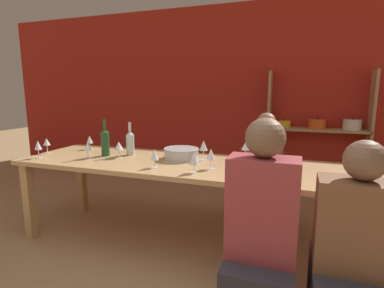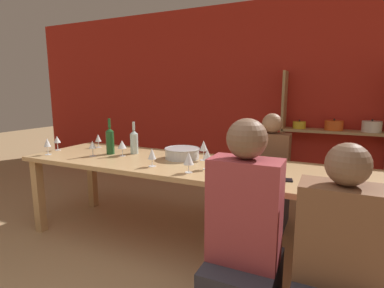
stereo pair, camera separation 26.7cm
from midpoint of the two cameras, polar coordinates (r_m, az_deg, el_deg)
name	(u,v)px [view 2 (the right image)]	position (r m, az deg, el deg)	size (l,w,h in m)	color
wall_back_red	(254,94)	(4.79, 13.39, 9.31)	(8.80, 0.06, 2.70)	red
shelf_unit	(335,149)	(4.56, 27.10, -0.83)	(1.36, 0.30, 1.67)	tan
dining_table	(187,171)	(2.63, 1.99, -5.23)	(3.08, 0.89, 0.77)	tan
mixing_bowl	(182,153)	(2.76, 0.88, -1.71)	(0.33, 0.33, 0.10)	#B7BABC
wine_bottle_green	(110,140)	(3.03, -12.94, 0.67)	(0.08, 0.08, 0.35)	#1E4C23
wine_bottle_dark	(134,141)	(3.00, -8.49, 0.47)	(0.08, 0.08, 0.32)	#B2C6C1
wine_glass_empty_a	(189,159)	(2.28, 2.72, -2.82)	(0.08, 0.08, 0.16)	white
wine_glass_empty_b	(152,154)	(2.47, -4.58, -1.97)	(0.07, 0.07, 0.15)	white
wine_glass_empty_c	(47,143)	(3.18, -23.75, 0.16)	(0.07, 0.07, 0.16)	white
wine_glass_white_a	(98,138)	(3.42, -15.34, 1.01)	(0.07, 0.07, 0.15)	white
wine_glass_red_a	(122,145)	(2.90, -10.65, -0.18)	(0.08, 0.08, 0.15)	white
wine_glass_red_b	(207,155)	(2.38, 6.13, -2.17)	(0.07, 0.07, 0.17)	white
wine_glass_red_c	(57,140)	(3.39, -22.30, 0.69)	(0.07, 0.07, 0.15)	white
wine_glass_empty_d	(204,146)	(2.68, 5.08, -0.43)	(0.07, 0.07, 0.18)	white
wine_glass_red_d	(92,145)	(2.97, -16.03, -0.25)	(0.07, 0.07, 0.15)	white
wine_glass_red_e	(247,148)	(2.76, 13.16, -0.69)	(0.08, 0.08, 0.16)	white
cell_phone	(281,180)	(2.24, 19.98, -6.45)	(0.16, 0.10, 0.01)	black
person_near_a	(243,255)	(1.87, 14.04, -19.99)	(0.39, 0.49, 1.25)	#2D2D38
person_far_a	(269,185)	(3.25, 16.84, -7.50)	(0.37, 0.46, 1.17)	#2D2D38
person_near_b	(337,286)	(1.88, 29.91, -22.59)	(0.41, 0.52, 1.16)	#2D2D38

